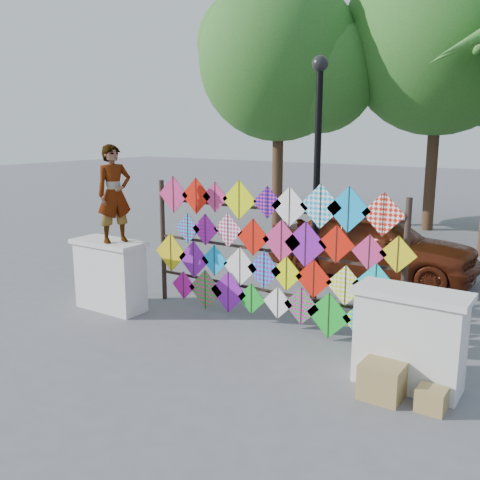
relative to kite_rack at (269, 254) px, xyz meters
The scene contains 11 objects.
ground 1.42m from the kite_rack, 97.60° to the right, with size 80.00×80.00×0.00m, color slate.
parapet_left 3.00m from the kite_rack, 161.72° to the right, with size 1.40×0.65×1.28m.
parapet_right 2.82m from the kite_rack, 19.53° to the right, with size 1.40×0.65×1.28m.
kite_rack is the anchor object (origin of this frame).
tree_west 10.32m from the kite_rack, 118.44° to the left, with size 5.85×5.20×8.01m.
tree_mid 11.27m from the kite_rack, 89.94° to the left, with size 6.30×5.60×8.61m.
vendor_woman 2.90m from the kite_rack, 160.39° to the right, with size 0.62×0.41×1.70m, color #99999E.
sedan 3.83m from the kite_rack, 84.19° to the left, with size 1.80×4.47×1.52m, color #561F0E.
lamppost 1.96m from the kite_rack, 80.95° to the left, with size 0.28×0.28×4.46m.
cardboard_box_near 2.98m from the kite_rack, 29.84° to the right, with size 0.50×0.44×0.44m, color #A78C50.
cardboard_box_far 3.49m from the kite_rack, 24.46° to the right, with size 0.33×0.30×0.28m, color #A78C50.
Camera 1 is at (4.44, -6.66, 3.24)m, focal length 40.00 mm.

